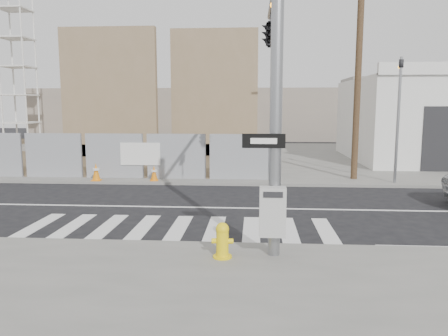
# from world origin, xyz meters

# --- Properties ---
(ground) EXTENTS (100.00, 100.00, 0.00)m
(ground) POSITION_xyz_m (0.00, 0.00, 0.00)
(ground) COLOR black
(ground) RESTS_ON ground
(sidewalk_far) EXTENTS (50.00, 20.00, 0.12)m
(sidewalk_far) POSITION_xyz_m (0.00, 14.00, 0.06)
(sidewalk_far) COLOR slate
(sidewalk_far) RESTS_ON ground
(signal_pole) EXTENTS (0.96, 5.87, 7.00)m
(signal_pole) POSITION_xyz_m (2.49, -2.05, 4.78)
(signal_pole) COLOR gray
(signal_pole) RESTS_ON sidewalk_near
(far_signal_pole) EXTENTS (0.16, 0.20, 5.60)m
(far_signal_pole) POSITION_xyz_m (8.00, 4.60, 3.48)
(far_signal_pole) COLOR gray
(far_signal_pole) RESTS_ON sidewalk_far
(concrete_wall_left) EXTENTS (6.00, 1.30, 8.00)m
(concrete_wall_left) POSITION_xyz_m (-7.00, 13.08, 3.38)
(concrete_wall_left) COLOR #7B664A
(concrete_wall_left) RESTS_ON sidewalk_far
(concrete_wall_right) EXTENTS (5.50, 1.30, 8.00)m
(concrete_wall_right) POSITION_xyz_m (-0.50, 14.08, 3.38)
(concrete_wall_right) COLOR #7B664A
(concrete_wall_right) RESTS_ON sidewalk_far
(crane_tower) EXTENTS (2.60, 2.60, 18.15)m
(crane_tower) POSITION_xyz_m (-15.00, 17.00, 9.02)
(crane_tower) COLOR slate
(crane_tower) RESTS_ON sidewalk_far
(utility_pole_right) EXTENTS (1.60, 0.28, 10.00)m
(utility_pole_right) POSITION_xyz_m (6.50, 5.50, 5.20)
(utility_pole_right) COLOR brown
(utility_pole_right) RESTS_ON sidewalk_far
(fire_hydrant) EXTENTS (0.48, 0.46, 0.77)m
(fire_hydrant) POSITION_xyz_m (1.40, -5.07, 0.50)
(fire_hydrant) COLOR yellow
(fire_hydrant) RESTS_ON sidewalk_near
(traffic_cone_c) EXTENTS (0.43, 0.43, 0.78)m
(traffic_cone_c) POSITION_xyz_m (-4.78, 4.22, 0.50)
(traffic_cone_c) COLOR orange
(traffic_cone_c) RESTS_ON sidewalk_far
(traffic_cone_d) EXTENTS (0.42, 0.42, 0.67)m
(traffic_cone_d) POSITION_xyz_m (-2.27, 4.41, 0.45)
(traffic_cone_d) COLOR orange
(traffic_cone_d) RESTS_ON sidewalk_far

